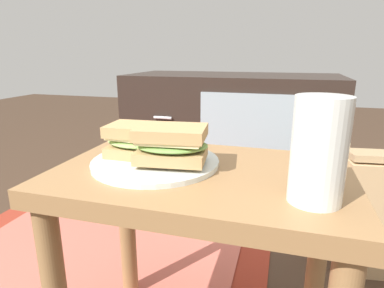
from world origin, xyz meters
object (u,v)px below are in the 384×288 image
(tv_cabinet, at_px, (231,135))
(sandwich_front, at_px, (140,140))
(beer_glass, at_px, (318,154))
(paper_bag, at_px, (371,212))
(sandwich_back, at_px, (171,144))
(plate, at_px, (156,162))

(tv_cabinet, relative_size, sandwich_front, 6.99)
(sandwich_front, distance_m, beer_glass, 0.35)
(sandwich_front, bearing_deg, beer_glass, -17.44)
(beer_glass, xyz_separation_m, paper_bag, (0.23, 0.56, -0.34))
(tv_cabinet, xyz_separation_m, sandwich_back, (0.04, -0.96, 0.22))
(plate, xyz_separation_m, beer_glass, (0.29, -0.09, 0.07))
(plate, bearing_deg, beer_glass, -16.90)
(sandwich_front, distance_m, paper_bag, 0.79)
(plate, relative_size, sandwich_back, 1.68)
(tv_cabinet, distance_m, beer_glass, 1.10)
(beer_glass, bearing_deg, plate, 163.10)
(sandwich_back, height_order, paper_bag, sandwich_back)
(sandwich_front, relative_size, paper_bag, 0.35)
(tv_cabinet, height_order, beer_glass, beer_glass)
(tv_cabinet, relative_size, beer_glass, 6.04)
(sandwich_back, relative_size, paper_bag, 0.38)
(tv_cabinet, bearing_deg, sandwich_back, -87.72)
(plate, height_order, sandwich_front, sandwich_front)
(sandwich_front, height_order, sandwich_back, sandwich_back)
(plate, distance_m, beer_glass, 0.31)
(tv_cabinet, distance_m, sandwich_front, 0.95)
(plate, distance_m, sandwich_back, 0.06)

